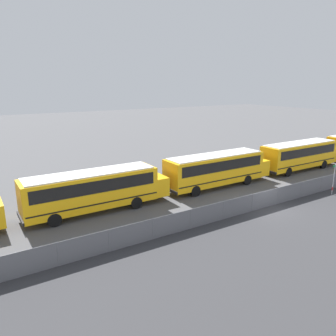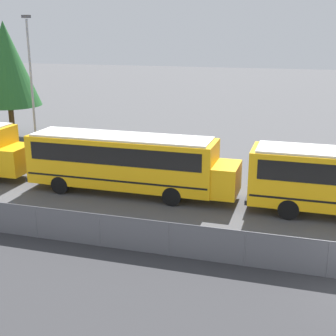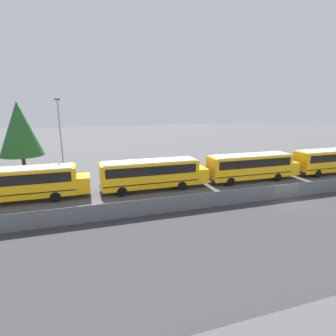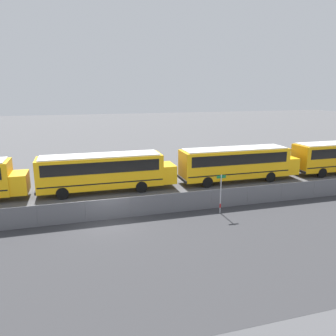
% 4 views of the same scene
% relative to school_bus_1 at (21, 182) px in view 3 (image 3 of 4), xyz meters
% --- Properties ---
extents(ground_plane, '(200.00, 200.00, 0.00)m').
position_rel_school_bus_1_xyz_m(ground_plane, '(24.65, -6.89, -1.94)').
color(ground_plane, '#4C4C4F').
extents(fence, '(99.52, 0.07, 1.45)m').
position_rel_school_bus_1_xyz_m(fence, '(24.65, -6.89, -1.19)').
color(fence, '#9EA0A5').
rests_on(fence, ground_plane).
extents(school_bus_1, '(11.77, 2.62, 3.26)m').
position_rel_school_bus_1_xyz_m(school_bus_1, '(0.00, 0.00, 0.00)').
color(school_bus_1, '#EDA80F').
rests_on(school_bus_1, ground_plane).
extents(school_bus_2, '(11.77, 2.62, 3.26)m').
position_rel_school_bus_1_xyz_m(school_bus_2, '(12.69, -0.28, 0.00)').
color(school_bus_2, '#EDA80F').
rests_on(school_bus_2, ground_plane).
extents(school_bus_3, '(11.77, 2.62, 3.26)m').
position_rel_school_bus_1_xyz_m(school_bus_3, '(25.00, -0.46, 0.00)').
color(school_bus_3, '#EDA80F').
rests_on(school_bus_3, ground_plane).
extents(school_bus_4, '(11.77, 2.62, 3.26)m').
position_rel_school_bus_1_xyz_m(school_bus_4, '(37.46, -0.66, 0.00)').
color(school_bus_4, '#EDA80F').
rests_on(school_bus_4, ground_plane).
extents(light_pole, '(0.60, 0.24, 9.73)m').
position_rel_school_bus_1_xyz_m(light_pole, '(3.36, 5.65, 3.32)').
color(light_pole, gray).
rests_on(light_pole, ground_plane).
extents(tree_1, '(5.20, 5.20, 9.49)m').
position_rel_school_bus_1_xyz_m(tree_1, '(-1.73, 10.17, 4.16)').
color(tree_1, '#51381E').
rests_on(tree_1, ground_plane).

